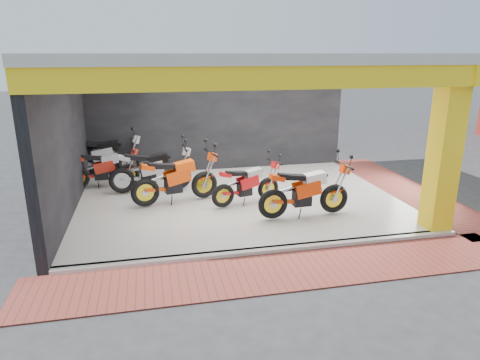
# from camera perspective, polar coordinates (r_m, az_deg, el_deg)

# --- Properties ---
(ground) EXTENTS (80.00, 80.00, 0.00)m
(ground) POSITION_cam_1_polar(r_m,az_deg,el_deg) (9.30, 2.38, -6.92)
(ground) COLOR #2D2D30
(ground) RESTS_ON ground
(showroom_floor) EXTENTS (8.00, 6.00, 0.10)m
(showroom_floor) POSITION_cam_1_polar(r_m,az_deg,el_deg) (11.10, -0.21, -2.67)
(showroom_floor) COLOR white
(showroom_floor) RESTS_ON ground
(showroom_ceiling) EXTENTS (8.40, 6.40, 0.20)m
(showroom_ceiling) POSITION_cam_1_polar(r_m,az_deg,el_deg) (10.48, -0.23, 15.99)
(showroom_ceiling) COLOR beige
(showroom_ceiling) RESTS_ON corner_column
(back_wall) EXTENTS (8.20, 0.20, 3.50)m
(back_wall) POSITION_cam_1_polar(r_m,az_deg,el_deg) (13.67, -2.96, 8.31)
(back_wall) COLOR black
(back_wall) RESTS_ON ground
(left_wall) EXTENTS (0.20, 6.20, 3.50)m
(left_wall) POSITION_cam_1_polar(r_m,az_deg,el_deg) (10.61, -22.51, 4.68)
(left_wall) COLOR black
(left_wall) RESTS_ON ground
(corner_column) EXTENTS (0.50, 0.50, 3.50)m
(corner_column) POSITION_cam_1_polar(r_m,az_deg,el_deg) (9.76, 25.58, 3.37)
(corner_column) COLOR yellow
(corner_column) RESTS_ON ground
(header_beam_front) EXTENTS (8.40, 0.30, 0.40)m
(header_beam_front) POSITION_cam_1_polar(r_m,az_deg,el_deg) (7.58, 4.63, 13.46)
(header_beam_front) COLOR yellow
(header_beam_front) RESTS_ON corner_column
(header_beam_right) EXTENTS (0.30, 6.40, 0.40)m
(header_beam_right) POSITION_cam_1_polar(r_m,az_deg,el_deg) (11.98, 19.42, 13.72)
(header_beam_right) COLOR yellow
(header_beam_right) RESTS_ON corner_column
(floor_kerb) EXTENTS (8.00, 0.20, 0.10)m
(floor_kerb) POSITION_cam_1_polar(r_m,az_deg,el_deg) (8.39, 4.15, -9.31)
(floor_kerb) COLOR white
(floor_kerb) RESTS_ON ground
(paver_front) EXTENTS (9.00, 1.40, 0.03)m
(paver_front) POSITION_cam_1_polar(r_m,az_deg,el_deg) (7.74, 5.79, -11.98)
(paver_front) COLOR brown
(paver_front) RESTS_ON ground
(paver_right) EXTENTS (1.40, 7.00, 0.03)m
(paver_right) POSITION_cam_1_polar(r_m,az_deg,el_deg) (12.94, 21.07, -1.15)
(paver_right) COLOR brown
(paver_right) RESTS_ON ground
(moto_hero) EXTENTS (2.33, 0.95, 1.41)m
(moto_hero) POSITION_cam_1_polar(r_m,az_deg,el_deg) (10.05, 12.52, -0.63)
(moto_hero) COLOR #F23E0A
(moto_hero) RESTS_ON showroom_floor
(moto_row_a) EXTENTS (2.07, 1.21, 1.19)m
(moto_row_a) POSITION_cam_1_polar(r_m,az_deg,el_deg) (10.78, 3.80, 0.32)
(moto_row_a) COLOR red
(moto_row_a) RESTS_ON showroom_floor
(moto_row_b) EXTENTS (2.33, 0.91, 1.41)m
(moto_row_b) POSITION_cam_1_polar(r_m,az_deg,el_deg) (11.68, -8.25, 2.00)
(moto_row_b) COLOR #A9ABB1
(moto_row_b) RESTS_ON showroom_floor
(moto_row_c) EXTENTS (2.48, 1.37, 1.43)m
(moto_row_c) POSITION_cam_1_polar(r_m,az_deg,el_deg) (10.88, -4.83, 1.10)
(moto_row_c) COLOR #E94409
(moto_row_c) RESTS_ON showroom_floor
(moto_row_d) EXTENTS (2.49, 1.07, 1.49)m
(moto_row_d) POSITION_cam_1_polar(r_m,az_deg,el_deg) (13.35, -14.63, 3.63)
(moto_row_d) COLOR #ACAEB4
(moto_row_d) RESTS_ON showroom_floor
(moto_row_e) EXTENTS (2.11, 0.87, 1.27)m
(moto_row_e) POSITION_cam_1_polar(r_m,az_deg,el_deg) (12.34, -14.75, 2.07)
(moto_row_e) COLOR #B02112
(moto_row_e) RESTS_ON showroom_floor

